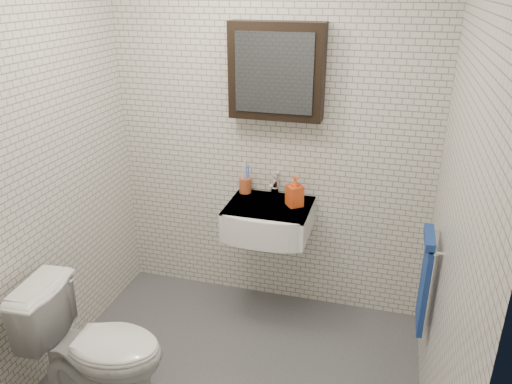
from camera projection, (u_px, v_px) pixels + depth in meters
The scene contains 8 objects.
room_shell at pixel (221, 152), 2.39m from camera, with size 2.22×2.02×2.51m.
washbasin at pixel (267, 220), 3.31m from camera, with size 0.55×0.50×0.20m.
faucet at pixel (275, 187), 3.42m from camera, with size 0.06×0.20×0.15m.
mirror_cabinet at pixel (276, 72), 3.11m from camera, with size 0.60×0.15×0.60m.
towel_rail at pixel (425, 277), 2.73m from camera, with size 0.09×0.30×0.58m.
toothbrush_cup at pixel (245, 185), 3.49m from camera, with size 0.10×0.10×0.23m.
soap_bottle at pixel (295, 191), 3.26m from camera, with size 0.09×0.10×0.21m, color orange.
toilet at pixel (97, 348), 2.72m from camera, with size 0.42×0.74×0.76m, color white.
Camera 1 is at (0.78, -2.15, 2.22)m, focal length 35.00 mm.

